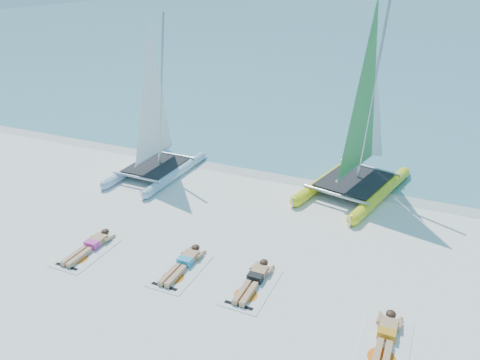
# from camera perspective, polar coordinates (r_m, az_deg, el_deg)

# --- Properties ---
(ground) EXTENTS (140.00, 140.00, 0.00)m
(ground) POSITION_cam_1_polar(r_m,az_deg,el_deg) (13.16, -5.50, -7.81)
(ground) COLOR white
(ground) RESTS_ON ground
(sea) EXTENTS (140.00, 115.00, 0.01)m
(sea) POSITION_cam_1_polar(r_m,az_deg,el_deg) (73.15, 20.47, 17.66)
(sea) COLOR #6EB3B8
(sea) RESTS_ON ground
(wet_sand_strip) EXTENTS (140.00, 1.40, 0.01)m
(wet_sand_strip) POSITION_cam_1_polar(r_m,az_deg,el_deg) (17.57, 3.22, 1.01)
(wet_sand_strip) COLOR beige
(wet_sand_strip) RESTS_ON ground
(catamaran_blue) EXTENTS (2.09, 4.28, 5.80)m
(catamaran_blue) POSITION_cam_1_polar(r_m,az_deg,el_deg) (17.12, -10.40, 6.18)
(catamaran_blue) COLOR #A8CCDC
(catamaran_blue) RESTS_ON ground
(catamaran_yellow) EXTENTS (3.41, 5.42, 6.72)m
(catamaran_yellow) POSITION_cam_1_polar(r_m,az_deg,el_deg) (16.18, 15.06, 6.08)
(catamaran_yellow) COLOR #FFF61A
(catamaran_yellow) RESTS_ON ground
(towel_a) EXTENTS (1.00, 1.85, 0.02)m
(towel_a) POSITION_cam_1_polar(r_m,az_deg,el_deg) (13.41, -18.20, -8.35)
(towel_a) COLOR white
(towel_a) RESTS_ON ground
(sunbather_a) EXTENTS (0.37, 1.73, 0.26)m
(sunbather_a) POSITION_cam_1_polar(r_m,az_deg,el_deg) (13.47, -17.73, -7.57)
(sunbather_a) COLOR tan
(sunbather_a) RESTS_ON towel_a
(towel_b) EXTENTS (1.00, 1.85, 0.02)m
(towel_b) POSITION_cam_1_polar(r_m,az_deg,el_deg) (12.18, -7.28, -10.82)
(towel_b) COLOR white
(towel_b) RESTS_ON ground
(sunbather_b) EXTENTS (0.37, 1.73, 0.26)m
(sunbather_b) POSITION_cam_1_polar(r_m,az_deg,el_deg) (12.25, -6.85, -9.94)
(sunbather_b) COLOR tan
(sunbather_b) RESTS_ON towel_b
(towel_c) EXTENTS (1.00, 1.85, 0.02)m
(towel_c) POSITION_cam_1_polar(r_m,az_deg,el_deg) (11.53, 1.40, -12.90)
(towel_c) COLOR white
(towel_c) RESTS_ON ground
(sunbather_c) EXTENTS (0.37, 1.73, 0.26)m
(sunbather_c) POSITION_cam_1_polar(r_m,az_deg,el_deg) (11.61, 1.78, -11.94)
(sunbather_c) COLOR tan
(sunbather_c) RESTS_ON towel_c
(towel_d) EXTENTS (1.00, 1.85, 0.02)m
(towel_d) POSITION_cam_1_polar(r_m,az_deg,el_deg) (10.49, 17.17, -18.79)
(towel_d) COLOR white
(towel_d) RESTS_ON ground
(sunbather_d) EXTENTS (0.37, 1.73, 0.26)m
(sunbather_d) POSITION_cam_1_polar(r_m,az_deg,el_deg) (10.56, 17.40, -17.68)
(sunbather_d) COLOR tan
(sunbather_d) RESTS_ON towel_d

